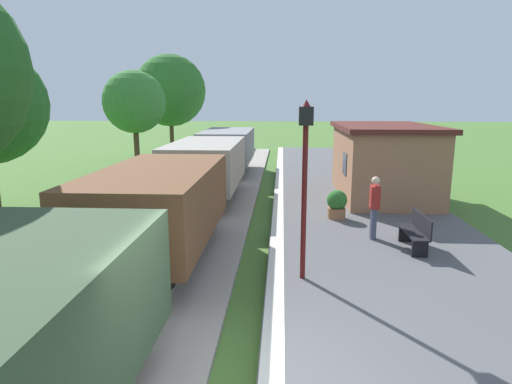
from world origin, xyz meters
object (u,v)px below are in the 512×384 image
object	(u,v)px
bench_down_platform	(350,167)
lamp_post_near	(305,158)
station_hut	(383,161)
bench_near_hut	(416,231)
tree_field_distant	(170,91)
freight_train	(188,184)
person_waiting	(374,205)
tree_field_left	(134,102)
potted_planter	(337,204)

from	to	relation	value
bench_down_platform	lamp_post_near	world-z (taller)	lamp_post_near
station_hut	bench_near_hut	bearing A→B (deg)	-94.65
station_hut	tree_field_distant	distance (m)	16.95
freight_train	person_waiting	world-z (taller)	freight_train
lamp_post_near	bench_down_platform	bearing A→B (deg)	77.15
tree_field_left	tree_field_distant	xyz separation A→B (m)	(0.16, 6.79, 0.72)
bench_down_platform	potted_planter	bearing A→B (deg)	-101.55
lamp_post_near	tree_field_distant	bearing A→B (deg)	111.13
tree_field_left	tree_field_distant	size ratio (longest dim) A/B	0.79
freight_train	bench_near_hut	xyz separation A→B (m)	(6.29, -2.46, -0.68)
bench_down_platform	bench_near_hut	bearing A→B (deg)	-90.00
tree_field_distant	bench_near_hut	bearing A→B (deg)	-59.60
person_waiting	potted_planter	bearing A→B (deg)	-66.98
station_hut	tree_field_left	world-z (taller)	tree_field_left
station_hut	potted_planter	world-z (taller)	station_hut
tree_field_distant	station_hut	bearing A→B (deg)	-47.17
person_waiting	freight_train	bearing A→B (deg)	-13.81
freight_train	lamp_post_near	world-z (taller)	lamp_post_near
person_waiting	lamp_post_near	bearing A→B (deg)	57.43
freight_train	potted_planter	distance (m)	4.72
freight_train	bench_down_platform	distance (m)	10.49
bench_down_platform	tree_field_left	bearing A→B (deg)	175.48
potted_planter	lamp_post_near	bearing A→B (deg)	-104.98
freight_train	person_waiting	bearing A→B (deg)	-17.19
tree_field_left	potted_planter	bearing A→B (deg)	-43.38
bench_down_platform	tree_field_distant	xyz separation A→B (m)	(-10.84, 7.66, 3.85)
tree_field_left	person_waiting	bearing A→B (deg)	-47.19
station_hut	lamp_post_near	xyz separation A→B (m)	(-3.43, -8.24, 1.15)
bench_near_hut	bench_down_platform	xyz separation A→B (m)	(0.00, 10.82, 0.00)
station_hut	bench_near_hut	distance (m)	6.33
bench_near_hut	lamp_post_near	size ratio (longest dim) A/B	0.41
station_hut	bench_down_platform	world-z (taller)	station_hut
station_hut	tree_field_left	size ratio (longest dim) A/B	1.06
station_hut	potted_planter	bearing A→B (deg)	-122.16
station_hut	lamp_post_near	bearing A→B (deg)	-112.62
freight_train	bench_near_hut	size ratio (longest dim) A/B	17.33
tree_field_left	freight_train	bearing A→B (deg)	-62.99
station_hut	tree_field_left	distance (m)	12.92
bench_down_platform	tree_field_left	xyz separation A→B (m)	(-11.00, 0.87, 3.12)
bench_down_platform	tree_field_distant	size ratio (longest dim) A/B	0.22
bench_down_platform	lamp_post_near	bearing A→B (deg)	-102.85
bench_near_hut	person_waiting	xyz separation A→B (m)	(-0.90, 0.79, 0.46)
lamp_post_near	tree_field_left	size ratio (longest dim) A/B	0.68
lamp_post_near	potted_planter	bearing A→B (deg)	75.02
potted_planter	tree_field_distant	size ratio (longest dim) A/B	0.13
bench_near_hut	tree_field_distant	distance (m)	21.77
lamp_post_near	freight_train	bearing A→B (deg)	127.03
station_hut	lamp_post_near	size ratio (longest dim) A/B	1.57
tree_field_distant	person_waiting	bearing A→B (deg)	-60.67
tree_field_distant	potted_planter	bearing A→B (deg)	-59.51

